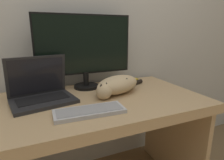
{
  "coord_description": "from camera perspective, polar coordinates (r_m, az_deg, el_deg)",
  "views": [
    {
      "loc": [
        -0.3,
        -0.66,
        1.14
      ],
      "look_at": [
        0.13,
        0.33,
        0.86
      ],
      "focal_mm": 30.0,
      "sensor_mm": 36.0,
      "label": 1
    }
  ],
  "objects": [
    {
      "name": "laptop",
      "position": [
        1.17,
        -20.68,
        -3.64
      ],
      "size": [
        0.39,
        0.31,
        0.26
      ],
      "rotation": [
        0.0,
        0.0,
        0.19
      ],
      "color": "#232326",
      "rests_on": "desk"
    },
    {
      "name": "cat",
      "position": [
        1.23,
        1.56,
        -1.38
      ],
      "size": [
        0.47,
        0.31,
        0.12
      ],
      "rotation": [
        0.0,
        0.0,
        0.39
      ],
      "color": "#D1B284",
      "rests_on": "desk"
    },
    {
      "name": "small_toy",
      "position": [
        1.48,
        6.93,
        -0.27
      ],
      "size": [
        0.04,
        0.04,
        0.04
      ],
      "color": "gold",
      "rests_on": "desk"
    },
    {
      "name": "wall_back",
      "position": [
        1.48,
        -12.43,
        20.59
      ],
      "size": [
        6.4,
        0.06,
        2.6
      ],
      "color": "silver",
      "rests_on": "ground_plane"
    },
    {
      "name": "external_keyboard",
      "position": [
        0.96,
        -6.83,
        -9.42
      ],
      "size": [
        0.36,
        0.15,
        0.02
      ],
      "rotation": [
        0.0,
        0.0,
        -0.04
      ],
      "color": "#BCBCC1",
      "rests_on": "desk"
    },
    {
      "name": "monitor",
      "position": [
        1.33,
        -8.27,
        9.44
      ],
      "size": [
        0.67,
        0.18,
        0.51
      ],
      "color": "black",
      "rests_on": "desk"
    },
    {
      "name": "desk",
      "position": [
        1.2,
        -6.5,
        -13.1
      ],
      "size": [
        1.39,
        0.72,
        0.74
      ],
      "color": "tan",
      "rests_on": "ground_plane"
    }
  ]
}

